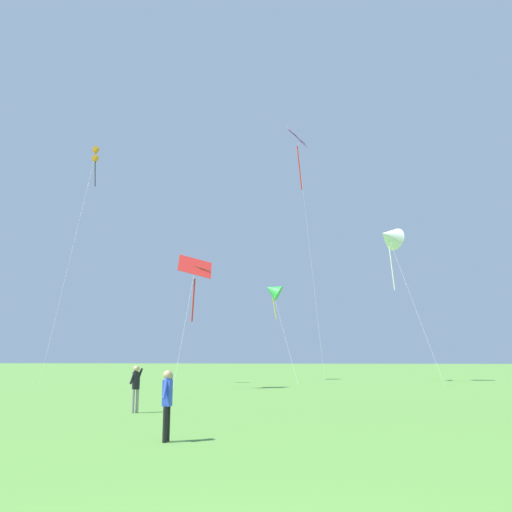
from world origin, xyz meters
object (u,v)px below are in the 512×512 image
at_px(kite_white_distant, 389,237).
at_px(person_with_spool, 167,398).
at_px(kite_green_small, 273,290).
at_px(person_far_back, 136,384).
at_px(kite_purple_streamer, 298,152).
at_px(kite_orange_box, 95,157).
at_px(kite_red_high, 194,278).

height_order(kite_white_distant, person_with_spool, kite_white_distant).
relative_size(kite_green_small, kite_white_distant, 0.68).
relative_size(kite_green_small, person_far_back, 5.61).
height_order(kite_purple_streamer, person_far_back, kite_purple_streamer).
xyz_separation_m(kite_green_small, kite_white_distant, (9.94, -2.47, 3.96)).
distance_m(kite_green_small, person_with_spool, 34.67).
xyz_separation_m(kite_orange_box, kite_red_high, (8.80, -3.52, -9.82)).
bearing_deg(kite_red_high, person_far_back, -82.43).
distance_m(kite_orange_box, person_far_back, 25.49).
relative_size(kite_green_small, person_with_spool, 5.71).
distance_m(kite_green_small, kite_orange_box, 18.51).
distance_m(kite_green_small, kite_white_distant, 10.99).
height_order(kite_orange_box, kite_white_distant, kite_orange_box).
bearing_deg(kite_red_high, kite_purple_streamer, 55.87).
bearing_deg(kite_orange_box, kite_purple_streamer, 19.81).
relative_size(kite_purple_streamer, person_with_spool, 13.45).
bearing_deg(kite_green_small, kite_white_distant, -13.97).
bearing_deg(kite_green_small, kite_red_high, -102.33).
relative_size(kite_white_distant, person_with_spool, 8.44).
height_order(kite_white_distant, person_far_back, kite_white_distant).
xyz_separation_m(kite_white_distant, person_far_back, (-11.31, -25.71, -10.73)).
xyz_separation_m(kite_orange_box, kite_purple_streamer, (14.80, 5.33, 1.67)).
bearing_deg(kite_green_small, person_with_spool, -87.29).
distance_m(kite_orange_box, kite_red_high, 13.65).
bearing_deg(person_with_spool, person_far_back, 117.22).
height_order(kite_red_high, person_far_back, kite_red_high).
height_order(kite_red_high, kite_white_distant, kite_white_distant).
bearing_deg(kite_red_high, kite_orange_box, 158.22).
bearing_deg(kite_purple_streamer, kite_green_small, 116.35).
bearing_deg(kite_orange_box, kite_green_small, 42.61).
bearing_deg(kite_purple_streamer, person_far_back, -100.54).
distance_m(kite_orange_box, person_with_spool, 30.89).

